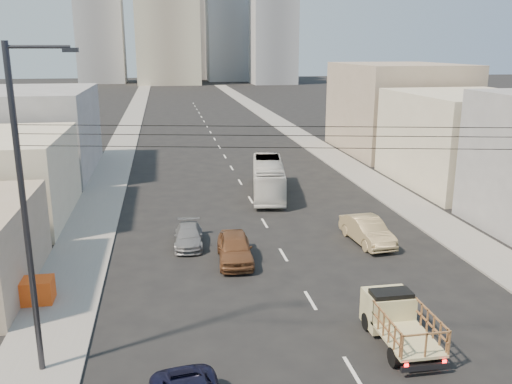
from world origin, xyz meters
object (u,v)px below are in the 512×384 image
object	(u,v)px
sedan_grey	(189,236)
streetlamp_left	(27,207)
flatbed_pickup	(399,318)
sedan_brown	(235,248)
sedan_tan	(367,231)
crate_stack	(33,291)
city_bus	(268,178)

from	to	relation	value
sedan_grey	streetlamp_left	xyz separation A→B (m)	(-6.01, -12.53, 5.84)
flatbed_pickup	sedan_brown	world-z (taller)	flatbed_pickup
sedan_tan	streetlamp_left	distance (m)	21.02
streetlamp_left	sedan_grey	bearing A→B (deg)	64.40
crate_stack	flatbed_pickup	bearing A→B (deg)	-21.67
flatbed_pickup	crate_stack	xyz separation A→B (m)	(-15.51, 6.16, -0.40)
flatbed_pickup	streetlamp_left	size ratio (longest dim) A/B	0.37
sedan_tan	sedan_grey	bearing A→B (deg)	166.96
sedan_grey	streetlamp_left	bearing A→B (deg)	-112.15
flatbed_pickup	sedan_grey	xyz separation A→B (m)	(-7.90, 12.85, -0.49)
sedan_grey	sedan_brown	bearing A→B (deg)	-47.73
sedan_grey	flatbed_pickup	bearing A→B (deg)	-54.99
streetlamp_left	sedan_brown	bearing A→B (deg)	48.29
sedan_grey	crate_stack	distance (m)	10.14
city_bus	crate_stack	bearing A→B (deg)	-120.70
streetlamp_left	crate_stack	distance (m)	8.35
city_bus	sedan_grey	size ratio (longest dim) A/B	2.46
streetlamp_left	crate_stack	world-z (taller)	streetlamp_left
city_bus	sedan_tan	size ratio (longest dim) A/B	2.08
flatbed_pickup	sedan_tan	world-z (taller)	flatbed_pickup
sedan_brown	streetlamp_left	bearing A→B (deg)	-128.36
flatbed_pickup	city_bus	world-z (taller)	city_bus
city_bus	crate_stack	world-z (taller)	city_bus
flatbed_pickup	city_bus	xyz separation A→B (m)	(-0.82, 23.74, 0.32)
sedan_tan	sedan_grey	distance (m)	11.03
flatbed_pickup	sedan_grey	distance (m)	15.09
sedan_brown	sedan_grey	xyz separation A→B (m)	(-2.45, 3.05, -0.20)
city_bus	sedan_tan	distance (m)	12.93
flatbed_pickup	streetlamp_left	xyz separation A→B (m)	(-13.90, 0.32, 5.34)
flatbed_pickup	crate_stack	world-z (taller)	flatbed_pickup
sedan_brown	sedan_tan	distance (m)	8.64
crate_stack	sedan_brown	bearing A→B (deg)	19.92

